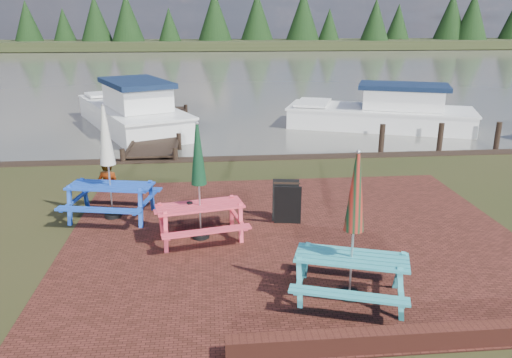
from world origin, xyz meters
The scene contains 13 objects.
ground centered at (0.00, 0.00, 0.00)m, with size 120.00×120.00×0.00m, color black.
paving centered at (0.00, 1.00, 0.01)m, with size 9.00×7.50×0.02m, color #381812.
brick_wall centered at (2.15, -2.42, 0.15)m, with size 6.21×1.79×0.30m.
water centered at (0.00, 37.00, 0.00)m, with size 120.00×60.00×0.02m, color #48473E.
far_treeline centered at (0.00, 66.00, 3.28)m, with size 120.00×10.00×8.10m.
picnic_table_teal centered at (0.50, -1.29, 0.83)m, with size 2.11×1.99×2.38m.
picnic_table_red centered at (-1.85, 1.17, 0.82)m, with size 1.96×1.81×2.34m.
picnic_table_blue centered at (-3.80, 2.44, 0.88)m, with size 2.10×1.94×2.51m.
chalkboard centered at (-0.04, 1.79, 0.47)m, with size 0.59×0.62×0.91m.
jetty centered at (-3.50, 11.28, 0.11)m, with size 1.76×9.08×1.00m.
boat_jetty centered at (-4.76, 12.70, 0.48)m, with size 5.69×8.26×2.28m.
boat_near centered at (5.57, 11.85, 0.41)m, with size 7.91×5.00×2.02m.
person centered at (-4.22, 4.31, 0.81)m, with size 0.59×0.39×1.61m, color gray.
Camera 1 is at (-1.61, -8.03, 4.22)m, focal length 35.00 mm.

